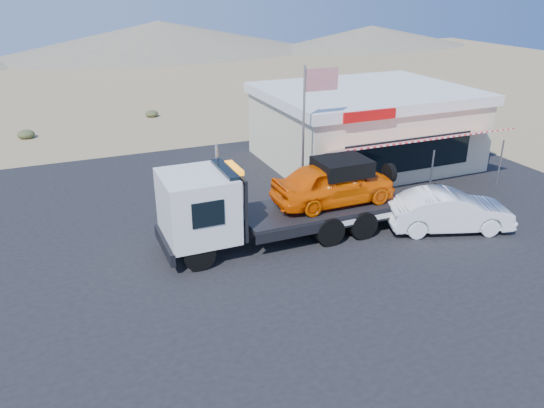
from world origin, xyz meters
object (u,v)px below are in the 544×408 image
at_px(tow_truck, 282,197).
at_px(jerky_store, 364,125).
at_px(flagpole, 309,122).
at_px(white_sedan, 449,211).

xyz_separation_m(tow_truck, jerky_store, (7.82, 6.85, 0.30)).
xyz_separation_m(tow_truck, flagpole, (2.25, 2.38, 2.08)).
xyz_separation_m(jerky_store, flagpole, (-5.57, -4.47, 1.77)).
bearing_deg(flagpole, jerky_store, 38.79).
bearing_deg(tow_truck, jerky_store, 41.22).
bearing_deg(white_sedan, flagpole, 62.65).
distance_m(tow_truck, white_sedan, 6.62).
bearing_deg(white_sedan, jerky_store, 9.00).
bearing_deg(jerky_store, flagpole, -141.21).
distance_m(white_sedan, flagpole, 6.55).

